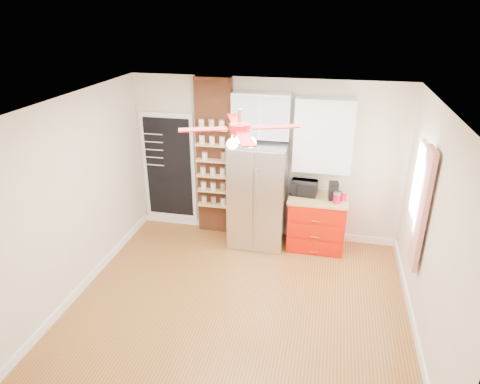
% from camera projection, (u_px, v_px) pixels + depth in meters
% --- Properties ---
extents(floor, '(4.50, 4.50, 0.00)m').
position_uv_depth(floor, '(240.00, 301.00, 5.86)').
color(floor, '#9B6027').
rests_on(floor, ground).
extents(ceiling, '(4.50, 4.50, 0.00)m').
position_uv_depth(ceiling, '(240.00, 105.00, 4.77)').
color(ceiling, white).
rests_on(ceiling, wall_back).
extents(wall_back, '(4.50, 0.02, 2.70)m').
position_uv_depth(wall_back, '(265.00, 160.00, 7.10)').
color(wall_back, beige).
rests_on(wall_back, floor).
extents(wall_front, '(4.50, 0.02, 2.70)m').
position_uv_depth(wall_front, '(188.00, 318.00, 3.53)').
color(wall_front, beige).
rests_on(wall_front, floor).
extents(wall_left, '(0.02, 4.00, 2.70)m').
position_uv_depth(wall_left, '(77.00, 197.00, 5.75)').
color(wall_left, beige).
rests_on(wall_left, floor).
extents(wall_right, '(0.02, 4.00, 2.70)m').
position_uv_depth(wall_right, '(432.00, 231.00, 4.88)').
color(wall_right, beige).
rests_on(wall_right, floor).
extents(chalkboard, '(0.95, 0.05, 1.95)m').
position_uv_depth(chalkboard, '(169.00, 168.00, 7.50)').
color(chalkboard, white).
rests_on(chalkboard, wall_back).
extents(brick_pillar, '(0.60, 0.16, 2.70)m').
position_uv_depth(brick_pillar, '(215.00, 158.00, 7.20)').
color(brick_pillar, brown).
rests_on(brick_pillar, floor).
extents(fridge, '(0.90, 0.70, 1.75)m').
position_uv_depth(fridge, '(258.00, 195.00, 6.97)').
color(fridge, silver).
rests_on(fridge, floor).
extents(upper_glass_cabinet, '(0.90, 0.35, 0.70)m').
position_uv_depth(upper_glass_cabinet, '(262.00, 115.00, 6.63)').
color(upper_glass_cabinet, white).
rests_on(upper_glass_cabinet, wall_back).
extents(red_cabinet, '(0.94, 0.64, 0.90)m').
position_uv_depth(red_cabinet, '(316.00, 222.00, 7.00)').
color(red_cabinet, red).
rests_on(red_cabinet, floor).
extents(upper_shelf_unit, '(0.90, 0.30, 1.15)m').
position_uv_depth(upper_shelf_unit, '(324.00, 136.00, 6.58)').
color(upper_shelf_unit, white).
rests_on(upper_shelf_unit, wall_back).
extents(window, '(0.04, 0.75, 1.05)m').
position_uv_depth(window, '(420.00, 185.00, 5.60)').
color(window, white).
rests_on(window, wall_right).
extents(curtain, '(0.06, 0.40, 1.55)m').
position_uv_depth(curtain, '(422.00, 210.00, 5.16)').
color(curtain, red).
rests_on(curtain, wall_right).
extents(ceiling_fan, '(1.40, 1.40, 0.44)m').
position_uv_depth(ceiling_fan, '(240.00, 129.00, 4.88)').
color(ceiling_fan, silver).
rests_on(ceiling_fan, ceiling).
extents(toaster_oven, '(0.43, 0.31, 0.23)m').
position_uv_depth(toaster_oven, '(304.00, 188.00, 6.89)').
color(toaster_oven, black).
rests_on(toaster_oven, red_cabinet).
extents(coffee_maker, '(0.16, 0.19, 0.28)m').
position_uv_depth(coffee_maker, '(333.00, 191.00, 6.71)').
color(coffee_maker, black).
rests_on(coffee_maker, red_cabinet).
extents(canister_left, '(0.14, 0.14, 0.15)m').
position_uv_depth(canister_left, '(337.00, 198.00, 6.60)').
color(canister_left, '#BA0A31').
rests_on(canister_left, red_cabinet).
extents(canister_right, '(0.11, 0.11, 0.15)m').
position_uv_depth(canister_right, '(343.00, 196.00, 6.70)').
color(canister_right, '#B00926').
rests_on(canister_right, red_cabinet).
extents(pantry_jar_oats, '(0.11, 0.11, 0.12)m').
position_uv_depth(pantry_jar_oats, '(205.00, 156.00, 7.04)').
color(pantry_jar_oats, beige).
rests_on(pantry_jar_oats, brick_pillar).
extents(pantry_jar_beans, '(0.10, 0.10, 0.14)m').
position_uv_depth(pantry_jar_beans, '(224.00, 157.00, 6.98)').
color(pantry_jar_beans, '#8C6647').
rests_on(pantry_jar_beans, brick_pillar).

